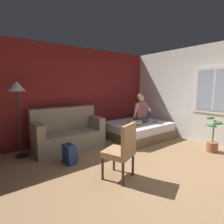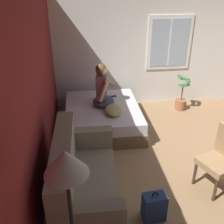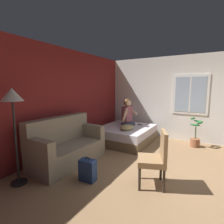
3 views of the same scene
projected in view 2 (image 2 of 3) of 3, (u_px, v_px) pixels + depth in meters
name	position (u px, v px, depth m)	size (l,w,h in m)	color
wall_back_accent	(32.00, 101.00, 3.57)	(10.10, 0.16, 2.70)	maroon
wall_side_with_window	(184.00, 47.00, 6.23)	(0.19, 7.56, 2.70)	silver
bed	(102.00, 117.00, 5.50)	(1.78, 1.54, 0.48)	brown
couch	(82.00, 182.00, 3.53)	(1.72, 0.87, 1.04)	gray
side_chair	(222.00, 158.00, 3.79)	(0.60, 0.60, 0.98)	#382D23
person_seated	(103.00, 89.00, 5.29)	(0.58, 0.52, 0.88)	#383D51
backpack	(154.00, 207.00, 3.41)	(0.25, 0.31, 0.46)	navy
throw_pillow	(114.00, 110.00, 5.08)	(0.48, 0.36, 0.14)	tan
cell_phone	(113.00, 96.00, 5.82)	(0.07, 0.14, 0.01)	black
floor_lamp	(67.00, 178.00, 2.09)	(0.36, 0.36, 1.70)	black
potted_plant	(182.00, 98.00, 6.20)	(0.39, 0.37, 0.85)	#995B3D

